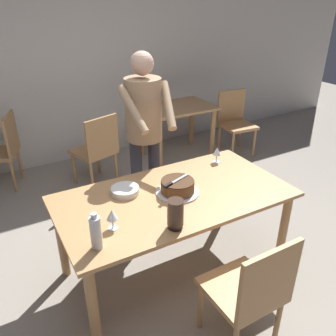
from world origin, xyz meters
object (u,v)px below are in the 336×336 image
Objects in this scene: background_table at (177,118)px; chair_near_side at (250,290)px; plate_stack at (125,191)px; main_dining_table at (174,205)px; background_chair_2 at (235,120)px; background_chair_3 at (97,148)px; cake_on_platter at (178,187)px; cake_knife at (172,183)px; person_cutting_cake at (144,126)px; water_bottle at (96,232)px; wine_glass_near at (112,215)px; background_chair_0 at (3,148)px; hurricane_lamp at (175,214)px; wine_glass_far at (217,152)px.

chair_near_side is at bearing -112.24° from background_table.
main_dining_table is at bearing -32.18° from plate_stack.
background_chair_2 and background_chair_3 have the same top height.
cake_on_platter reaches higher than background_table.
background_chair_2 reaches higher than cake_knife.
background_chair_3 is (-0.05, 1.73, -0.16)m from main_dining_table.
person_cutting_cake is 1.91× the size of chair_near_side.
water_bottle is at bearing -108.32° from background_chair_3.
wine_glass_near is 0.16× the size of background_chair_0.
hurricane_lamp reaches higher than cake_knife.
background_table is (1.42, 2.36, -0.28)m from hurricane_lamp.
wine_glass_near reaches higher than background_table.
cake_knife reaches higher than plate_stack.
chair_near_side is (0.08, -0.84, -0.37)m from cake_knife.
chair_near_side and background_chair_3 have the same top height.
chair_near_side is 1.00× the size of background_chair_2.
main_dining_table is 2.00× the size of background_chair_3.
chair_near_side reaches higher than plate_stack.
cake_on_platter is 0.38× the size of chair_near_side.
background_chair_3 is at bearing 97.59° from person_cutting_cake.
water_bottle reaches higher than cake_on_platter.
plate_stack is at bearing 51.77° from water_bottle.
person_cutting_cake is (0.09, 0.69, 0.42)m from main_dining_table.
background_chair_2 is (2.02, 1.72, -0.16)m from main_dining_table.
plate_stack is at bearing -147.18° from background_chair_2.
wine_glass_near is at bearing -163.57° from cake_knife.
cake_knife is 0.75m from water_bottle.
wine_glass_near is at bearing -143.96° from background_chair_2.
plate_stack is (-0.29, 0.22, -0.09)m from cake_knife.
background_chair_3 is (-0.14, 1.04, -0.58)m from person_cutting_cake.
chair_near_side is at bearing -84.30° from cake_knife.
background_chair_2 is (1.99, 1.70, -0.31)m from cake_on_platter.
background_chair_2 is (2.75, 2.02, -0.37)m from water_bottle.
background_chair_3 reaches higher than wine_glass_far.
chair_near_side is at bearing -87.73° from background_chair_3.
chair_near_side reaches higher than main_dining_table.
water_bottle reaches higher than wine_glass_far.
cake_on_platter is 2.36× the size of wine_glass_far.
wine_glass_near is 2.82m from background_table.
person_cutting_cake is at bearing 85.53° from cake_on_platter.
plate_stack is 1.05× the size of hurricane_lamp.
person_cutting_cake is (0.81, 0.99, 0.21)m from water_bottle.
wine_glass_far is (1.20, 0.48, 0.00)m from wine_glass_near.
main_dining_table is 2.00× the size of background_chair_2.
background_chair_2 reaches higher than wine_glass_far.
background_table is 2.26m from background_chair_0.
wine_glass_near reaches higher than cake_knife.
wine_glass_near reaches higher than plate_stack.
person_cutting_cake is at bearing 80.20° from cake_knife.
cake_on_platter is 0.10m from cake_knife.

